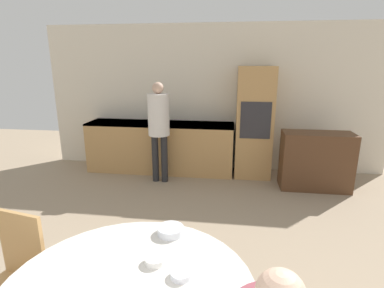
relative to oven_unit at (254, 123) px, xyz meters
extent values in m
cube|color=silver|center=(-0.74, 0.34, 0.36)|extent=(6.15, 0.05, 2.60)
cube|color=tan|center=(-1.65, -0.01, -0.49)|extent=(2.62, 0.60, 0.90)
cube|color=black|center=(-1.65, -0.01, -0.06)|extent=(2.62, 0.60, 0.03)
cube|color=tan|center=(0.00, 0.00, 0.00)|extent=(0.61, 0.58, 1.88)
cube|color=#28282D|center=(0.00, -0.29, 0.09)|extent=(0.49, 0.01, 0.60)
cube|color=#51331E|center=(0.94, -0.47, -0.49)|extent=(1.06, 0.45, 0.91)
cube|color=tan|center=(-1.82, -3.46, -0.25)|extent=(0.38, 0.10, 0.50)
cylinder|color=#262628|center=(-1.62, -0.52, -0.54)|extent=(0.11, 0.11, 0.80)
cylinder|color=#262628|center=(-1.47, -0.52, -0.54)|extent=(0.11, 0.11, 0.80)
cylinder|color=silver|center=(-1.54, -0.52, 0.19)|extent=(0.34, 0.34, 0.67)
sphere|color=tan|center=(-1.54, -0.52, 0.61)|extent=(0.18, 0.18, 0.18)
cylinder|color=white|center=(-0.81, -3.60, -0.17)|extent=(0.13, 0.13, 0.04)
cylinder|color=silver|center=(-0.78, -3.27, -0.16)|extent=(0.19, 0.19, 0.05)
cylinder|color=silver|center=(-0.63, -3.71, -0.17)|extent=(0.12, 0.12, 0.04)
camera|label=1|loc=(-0.37, -5.13, 1.00)|focal=28.00mm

